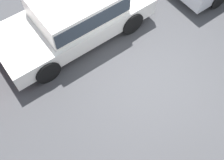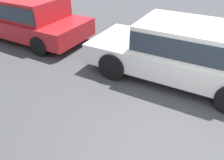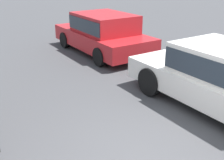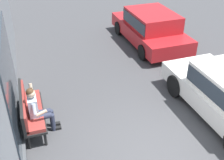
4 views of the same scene
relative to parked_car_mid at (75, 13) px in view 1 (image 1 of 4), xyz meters
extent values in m
plane|color=#424244|center=(-0.65, 2.40, -0.79)|extent=(60.00, 60.00, 0.00)
cube|color=white|center=(0.08, 0.00, -0.27)|extent=(4.47, 1.99, 0.52)
cube|color=white|center=(-0.09, 0.00, 0.31)|extent=(2.35, 1.70, 0.64)
cube|color=#28333D|center=(-0.09, 0.00, 0.31)|extent=(2.30, 1.74, 0.45)
cylinder|color=black|center=(1.42, 0.93, -0.44)|extent=(0.70, 0.20, 0.70)
cylinder|color=black|center=(1.48, -0.83, -0.44)|extent=(0.70, 0.20, 0.70)
cylinder|color=black|center=(-1.31, 0.84, -0.44)|extent=(0.70, 0.20, 0.70)
camera|label=1|loc=(2.22, 5.00, 5.58)|focal=45.00mm
camera|label=2|loc=(-1.00, 5.00, 2.21)|focal=35.00mm
camera|label=3|loc=(-3.50, 5.00, 2.14)|focal=45.00mm
camera|label=4|loc=(-4.91, 5.00, 4.28)|focal=45.00mm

